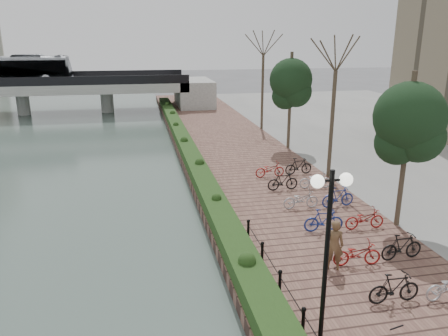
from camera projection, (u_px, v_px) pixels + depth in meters
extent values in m
cube|color=brown|center=(255.00, 176.00, 26.13)|extent=(8.00, 75.00, 0.50)
cube|color=#203914|center=(193.00, 160.00, 27.68)|extent=(1.10, 56.00, 0.60)
cylinder|color=black|center=(303.00, 321.00, 11.85)|extent=(0.10, 0.10, 0.70)
cylinder|color=black|center=(280.00, 282.00, 13.73)|extent=(0.10, 0.10, 0.70)
cylinder|color=black|center=(262.00, 253.00, 15.60)|extent=(0.10, 0.10, 0.70)
cylinder|color=black|center=(248.00, 230.00, 17.48)|extent=(0.10, 0.10, 0.70)
cylinder|color=black|center=(326.00, 265.00, 10.59)|extent=(0.12, 0.12, 4.86)
cylinder|color=black|center=(332.00, 180.00, 9.97)|extent=(0.70, 0.06, 0.06)
sphere|color=white|center=(318.00, 181.00, 9.90)|extent=(0.32, 0.32, 0.32)
sphere|color=white|center=(346.00, 179.00, 10.03)|extent=(0.32, 0.32, 0.32)
imported|color=brown|center=(334.00, 245.00, 14.97)|extent=(0.78, 0.67, 1.82)
imported|color=black|center=(397.00, 291.00, 13.01)|extent=(0.47, 1.66, 1.00)
imported|color=maroon|center=(355.00, 252.00, 15.47)|extent=(0.60, 1.71, 0.90)
imported|color=navy|center=(325.00, 221.00, 17.89)|extent=(0.47, 1.66, 1.00)
imported|color=#AEAFB3|center=(302.00, 200.00, 20.35)|extent=(0.60, 1.71, 0.90)
imported|color=black|center=(284.00, 182.00, 22.78)|extent=(0.47, 1.66, 1.00)
imported|color=maroon|center=(269.00, 169.00, 25.23)|extent=(0.60, 1.72, 0.90)
imported|color=black|center=(401.00, 246.00, 15.79)|extent=(0.47, 1.66, 1.00)
imported|color=maroon|center=(365.00, 219.00, 18.25)|extent=(0.60, 1.71, 0.90)
imported|color=navy|center=(338.00, 197.00, 20.67)|extent=(0.47, 1.66, 1.00)
imported|color=#AEAFB3|center=(316.00, 181.00, 23.13)|extent=(0.60, 1.71, 0.90)
imported|color=black|center=(299.00, 166.00, 25.56)|extent=(0.47, 1.66, 1.00)
cube|color=gray|center=(21.00, 87.00, 47.59)|extent=(36.00, 8.00, 1.00)
cube|color=black|center=(10.00, 82.00, 43.65)|extent=(36.00, 0.15, 0.90)
cube|color=black|center=(28.00, 76.00, 50.98)|extent=(36.00, 0.15, 0.90)
cylinder|color=gray|center=(23.00, 103.00, 48.09)|extent=(1.40, 1.40, 2.50)
cylinder|color=gray|center=(107.00, 101.00, 49.78)|extent=(1.40, 1.40, 2.50)
imported|color=silver|center=(19.00, 69.00, 47.02)|extent=(2.52, 10.77, 3.00)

